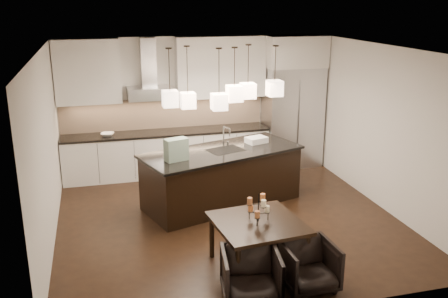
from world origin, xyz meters
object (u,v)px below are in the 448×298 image
object	(u,v)px
armchair_left	(251,276)
armchair_right	(309,265)
refrigerator	(292,117)
dining_table	(258,244)
island_body	(222,178)

from	to	relation	value
armchair_left	armchair_right	size ratio (longest dim) A/B	1.06
refrigerator	dining_table	xyz separation A→B (m)	(-2.12, -4.02, -0.73)
island_body	armchair_left	size ratio (longest dim) A/B	3.81
refrigerator	island_body	size ratio (longest dim) A/B	0.80
dining_table	island_body	bearing A→B (deg)	81.91
island_body	dining_table	bearing A→B (deg)	-109.99
island_body	armchair_right	size ratio (longest dim) A/B	4.02
armchair_right	island_body	bearing A→B (deg)	96.03
island_body	dining_table	size ratio (longest dim) A/B	2.38
island_body	armchair_right	world-z (taller)	island_body
dining_table	armchair_right	world-z (taller)	dining_table
island_body	armchair_left	xyz separation A→B (m)	(-0.41, -2.99, -0.15)
refrigerator	armchair_left	size ratio (longest dim) A/B	3.03
island_body	refrigerator	bearing A→B (deg)	23.02
armchair_left	dining_table	bearing A→B (deg)	74.58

